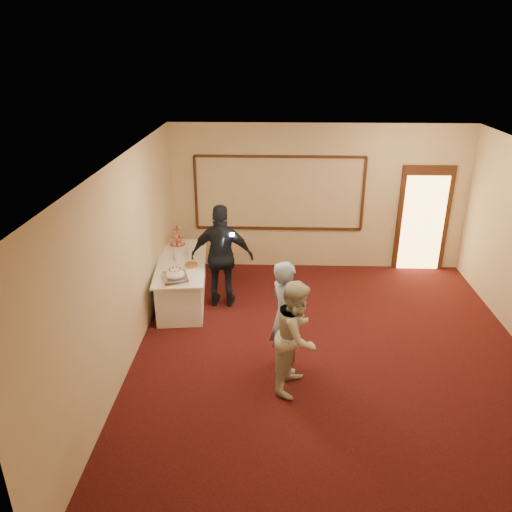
{
  "coord_description": "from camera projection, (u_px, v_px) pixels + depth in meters",
  "views": [
    {
      "loc": [
        -0.93,
        -6.34,
        4.37
      ],
      "look_at": [
        -1.19,
        1.26,
        1.15
      ],
      "focal_mm": 35.0,
      "sensor_mm": 36.0,
      "label": 1
    }
  ],
  "objects": [
    {
      "name": "plate_stack_a",
      "position": [
        180.0,
        256.0,
        9.03
      ],
      "size": [
        0.21,
        0.21,
        0.17
      ],
      "color": "white",
      "rests_on": "buffet_table"
    },
    {
      "name": "buffet_table",
      "position": [
        183.0,
        280.0,
        9.18
      ],
      "size": [
        1.09,
        2.3,
        0.77
      ],
      "color": "white",
      "rests_on": "floor"
    },
    {
      "name": "tart",
      "position": [
        191.0,
        265.0,
        8.78
      ],
      "size": [
        0.27,
        0.27,
        0.05
      ],
      "color": "white",
      "rests_on": "buffet_table"
    },
    {
      "name": "wall_molding",
      "position": [
        279.0,
        193.0,
        10.11
      ],
      "size": [
        3.45,
        0.04,
        1.55
      ],
      "color": "black",
      "rests_on": "room_walls"
    },
    {
      "name": "floor",
      "position": [
        332.0,
        360.0,
        7.51
      ],
      "size": [
        7.0,
        7.0,
        0.0
      ],
      "primitive_type": "plane",
      "color": "black",
      "rests_on": "ground"
    },
    {
      "name": "doorway",
      "position": [
        423.0,
        220.0,
        10.2
      ],
      "size": [
        1.05,
        0.07,
        2.2
      ],
      "color": "black",
      "rests_on": "floor"
    },
    {
      "name": "camera_flash",
      "position": [
        232.0,
        235.0,
        8.44
      ],
      "size": [
        0.08,
        0.06,
        0.05
      ],
      "primitive_type": "cube",
      "rotation": [
        0.0,
        0.0,
        0.38
      ],
      "color": "white",
      "rests_on": "guest"
    },
    {
      "name": "plate_stack_b",
      "position": [
        192.0,
        249.0,
        9.33
      ],
      "size": [
        0.21,
        0.21,
        0.17
      ],
      "color": "white",
      "rests_on": "buffet_table"
    },
    {
      "name": "room_walls",
      "position": [
        341.0,
        234.0,
        6.72
      ],
      "size": [
        6.04,
        7.04,
        3.02
      ],
      "color": "beige",
      "rests_on": "floor"
    },
    {
      "name": "man",
      "position": [
        285.0,
        317.0,
        7.02
      ],
      "size": [
        0.64,
        0.73,
        1.69
      ],
      "primitive_type": "imported",
      "rotation": [
        0.0,
        0.0,
        2.04
      ],
      "color": "#96AFE2",
      "rests_on": "floor"
    },
    {
      "name": "guest",
      "position": [
        222.0,
        256.0,
        8.77
      ],
      "size": [
        1.13,
        0.52,
        1.88
      ],
      "primitive_type": "imported",
      "rotation": [
        0.0,
        0.0,
        3.08
      ],
      "color": "black",
      "rests_on": "floor"
    },
    {
      "name": "cupcake_stand",
      "position": [
        177.0,
        237.0,
        9.7
      ],
      "size": [
        0.3,
        0.3,
        0.44
      ],
      "color": "#C83C43",
      "rests_on": "buffet_table"
    },
    {
      "name": "pavlova_tray",
      "position": [
        175.0,
        276.0,
        8.25
      ],
      "size": [
        0.51,
        0.58,
        0.2
      ],
      "color": "#B4B5BB",
      "rests_on": "buffet_table"
    },
    {
      "name": "woman",
      "position": [
        297.0,
        336.0,
        6.64
      ],
      "size": [
        0.83,
        0.93,
        1.6
      ],
      "primitive_type": "imported",
      "rotation": [
        0.0,
        0.0,
        1.24
      ],
      "color": "beige",
      "rests_on": "floor"
    }
  ]
}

